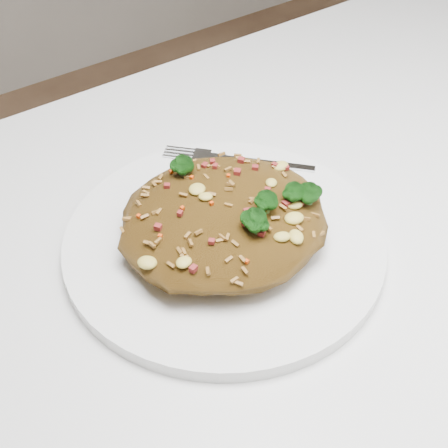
{
  "coord_description": "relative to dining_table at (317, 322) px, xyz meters",
  "views": [
    {
      "loc": [
        -0.31,
        -0.26,
        1.17
      ],
      "look_at": [
        -0.07,
        0.07,
        0.78
      ],
      "focal_mm": 50.0,
      "sensor_mm": 36.0,
      "label": 1
    }
  ],
  "objects": [
    {
      "name": "dining_table",
      "position": [
        0.0,
        0.0,
        0.0
      ],
      "size": [
        1.2,
        0.8,
        0.75
      ],
      "color": "silver",
      "rests_on": "ground"
    },
    {
      "name": "plate",
      "position": [
        -0.07,
        0.07,
        0.1
      ],
      "size": [
        0.3,
        0.3,
        0.01
      ],
      "primitive_type": "cylinder",
      "color": "white",
      "rests_on": "dining_table"
    },
    {
      "name": "fork",
      "position": [
        0.02,
        0.15,
        0.11
      ],
      "size": [
        0.12,
        0.13,
        0.0
      ],
      "rotation": [
        0.0,
        0.0,
        -0.83
      ],
      "color": "silver",
      "rests_on": "plate"
    },
    {
      "name": "fried_rice",
      "position": [
        -0.07,
        0.07,
        0.13
      ],
      "size": [
        0.19,
        0.18,
        0.06
      ],
      "color": "brown",
      "rests_on": "plate"
    }
  ]
}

